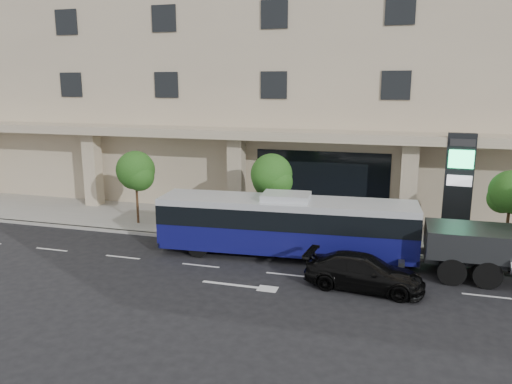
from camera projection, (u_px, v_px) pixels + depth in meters
ground at (294, 263)px, 23.04m from camera, size 120.00×120.00×0.00m
sidewalk at (312, 231)px, 27.71m from camera, size 120.00×6.00×0.15m
curb at (302, 248)px, 24.90m from camera, size 120.00×0.30×0.15m
convention_center at (341, 56)px, 35.36m from camera, size 60.00×17.60×20.00m
tree_left at (136, 173)px, 28.43m from camera, size 2.27×2.20×4.22m
tree_mid at (272, 178)px, 26.24m from camera, size 2.28×2.20×4.38m
tree_right at (511, 195)px, 23.17m from camera, size 2.10×2.00×4.04m
city_bus at (286, 224)px, 23.70m from camera, size 12.28×3.37×3.07m
black_sedan at (364, 272)px, 20.06m from camera, size 4.95×2.42×1.39m
signage_pylon at (458, 186)px, 25.60m from camera, size 1.41×0.60×5.52m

